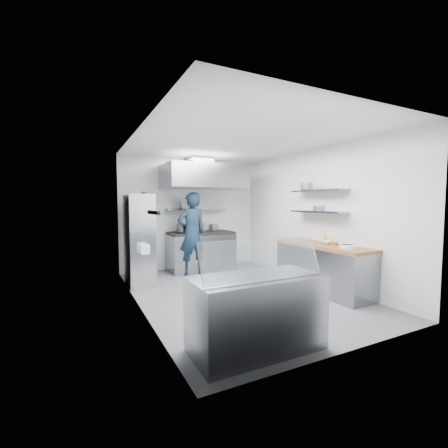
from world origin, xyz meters
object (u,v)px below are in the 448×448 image
chef (192,234)px  display_case (257,313)px  wire_rack (139,239)px  gas_range (201,252)px

chef → display_case: bearing=76.5°
display_case → wire_rack: bearing=100.6°
wire_rack → gas_range: bearing=21.6°
gas_range → display_case: size_ratio=1.07×
chef → wire_rack: (-1.26, -0.29, -0.04)m
wire_rack → display_case: 3.55m
gas_range → chef: bearing=-136.6°
gas_range → chef: (-0.37, -0.35, 0.51)m
gas_range → display_case: bearing=-103.5°
chef → display_case: 3.83m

